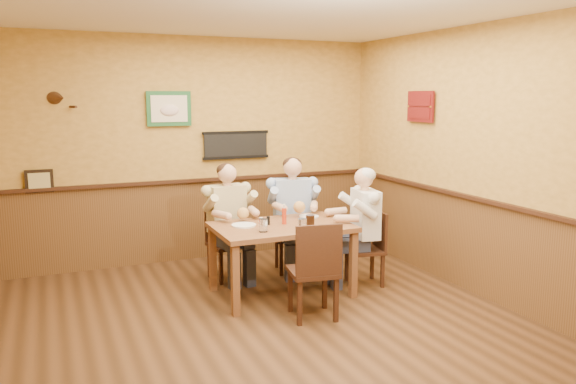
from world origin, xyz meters
The scene contains 17 objects.
room centered at (0.13, 0.17, 1.69)m, with size 5.02×5.03×2.81m.
dining_table centered at (0.59, 0.82, 0.66)m, with size 1.40×0.90×0.75m.
chair_back_left centered at (0.22, 1.53, 0.42)m, with size 0.39×0.39×0.84m, color #3B2012, non-canonical shape.
chair_back_right centered at (1.01, 1.50, 0.43)m, with size 0.40×0.40×0.86m, color #3B2012, non-canonical shape.
chair_right_end centered at (1.56, 0.74, 0.41)m, with size 0.38×0.38×0.82m, color #3B2012, non-canonical shape.
chair_near_side centered at (0.62, 0.13, 0.47)m, with size 0.43×0.43×0.94m, color #3B2012, non-canonical shape.
diner_tan_shirt centered at (0.22, 1.53, 0.60)m, with size 0.55×0.55×1.20m, color beige, non-canonical shape.
diner_blue_polo centered at (1.01, 1.50, 0.61)m, with size 0.57×0.57×1.23m, color #8EA8D5, non-canonical shape.
diner_white_elder centered at (1.56, 0.74, 0.59)m, with size 0.54×0.54×1.17m, color silver, non-canonical shape.
water_glass_left centered at (0.31, 0.61, 0.81)m, with size 0.09×0.09×0.13m, color white.
water_glass_mid centered at (0.66, 0.45, 0.82)m, with size 0.09×0.09×0.13m, color white.
cola_tumbler centered at (0.83, 0.63, 0.81)m, with size 0.09×0.09×0.12m, color black.
hot_sauce_bottle centered at (0.63, 0.84, 0.85)m, with size 0.05×0.05×0.19m, color red.
salt_shaker centered at (0.38, 0.86, 0.79)m, with size 0.04×0.04×0.09m, color silver.
pepper_shaker centered at (0.47, 0.87, 0.79)m, with size 0.04×0.04×0.09m, color black.
plate_far_left centered at (0.21, 0.92, 0.76)m, with size 0.25×0.25×0.02m, color white.
plate_far_right centered at (1.02, 1.06, 0.76)m, with size 0.22×0.22×0.01m, color silver.
Camera 1 is at (-1.61, -4.43, 2.07)m, focal length 35.00 mm.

